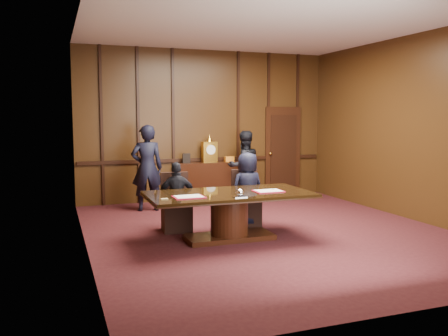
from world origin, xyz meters
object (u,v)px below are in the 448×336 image
signatory_left (177,197)px  witness_left (147,168)px  sideboard (210,180)px  witness_right (244,166)px  conference_table (229,208)px  signatory_right (248,189)px

signatory_left → witness_left: witness_left is taller
sideboard → witness_right: size_ratio=0.98×
conference_table → signatory_left: signatory_left is taller
sideboard → conference_table: 3.57m
sideboard → conference_table: sideboard is taller
conference_table → signatory_right: size_ratio=1.98×
sideboard → signatory_left: 3.05m
sideboard → witness_right: bearing=-31.3°
signatory_left → witness_right: 3.13m
signatory_right → witness_left: 2.45m
conference_table → signatory_left: size_ratio=2.19×
signatory_left → witness_right: bearing=-126.5°
signatory_right → conference_table: bearing=42.2°
signatory_right → witness_left: bearing=-62.7°
sideboard → signatory_right: 2.69m
sideboard → conference_table: size_ratio=0.61×
sideboard → witness_left: size_ratio=0.89×
signatory_right → witness_right: witness_right is taller
conference_table → witness_left: witness_left is taller
conference_table → witness_right: (1.51, 3.05, 0.31)m
witness_right → sideboard: bearing=-36.5°
conference_table → signatory_left: bearing=129.1°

